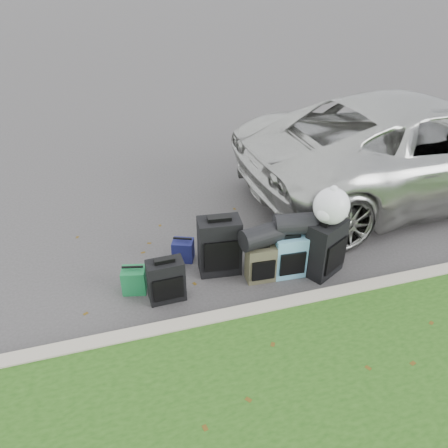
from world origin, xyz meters
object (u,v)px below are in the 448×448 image
object	(u,v)px
suitcase_olive	(261,263)
tote_navy	(183,250)
suv	(418,146)
suitcase_large_black_right	(325,248)
suitcase_teal	(289,256)
suitcase_small_black	(166,281)
suitcase_large_black_left	(219,246)
tote_green	(134,280)

from	to	relation	value
suitcase_olive	tote_navy	xyz separation A→B (m)	(-0.85, 0.69, -0.10)
suv	suitcase_large_black_right	world-z (taller)	suv
suitcase_teal	tote_navy	xyz separation A→B (m)	(-1.23, 0.71, -0.14)
suitcase_olive	suitcase_teal	xyz separation A→B (m)	(0.38, -0.01, 0.04)
suitcase_small_black	suitcase_large_black_left	distance (m)	0.84
suitcase_large_black_right	suitcase_olive	bearing A→B (deg)	145.13
suv	suitcase_large_black_left	size ratio (longest dim) A/B	7.80
suitcase_large_black_right	tote_green	xyz separation A→B (m)	(-2.39, 0.32, -0.22)
suitcase_large_black_right	tote_green	distance (m)	2.42
suv	suitcase_olive	xyz separation A→B (m)	(-3.36, -1.58, -0.58)
suv	suitcase_teal	bearing A→B (deg)	116.49
suitcase_large_black_left	tote_green	world-z (taller)	suitcase_large_black_left
suitcase_olive	suitcase_teal	bearing A→B (deg)	1.43
suitcase_large_black_left	suitcase_olive	distance (m)	0.56
suitcase_olive	suitcase_large_black_right	distance (m)	0.85
suv	suitcase_large_black_right	distance (m)	3.07
suitcase_large_black_left	tote_navy	size ratio (longest dim) A/B	2.60
suitcase_small_black	suitcase_large_black_right	distance (m)	2.03
suv	suitcase_teal	world-z (taller)	suv
tote_green	suitcase_olive	bearing A→B (deg)	5.20
suitcase_large_black_left	suitcase_teal	bearing A→B (deg)	-15.83
suv	suitcase_large_black_right	bearing A→B (deg)	121.89
tote_navy	suitcase_olive	bearing A→B (deg)	-17.02
suitcase_small_black	suitcase_olive	bearing A→B (deg)	-0.02
suitcase_olive	tote_green	world-z (taller)	suitcase_olive
suitcase_large_black_left	suitcase_olive	bearing A→B (deg)	-29.54
suitcase_small_black	suitcase_olive	size ratio (longest dim) A/B	1.09
suitcase_small_black	tote_green	size ratio (longest dim) A/B	1.68
tote_green	tote_navy	world-z (taller)	tote_green
suitcase_olive	tote_navy	bearing A→B (deg)	144.20
tote_navy	suitcase_large_black_right	bearing A→B (deg)	-2.93
suitcase_small_black	tote_green	bearing A→B (deg)	143.00
suitcase_small_black	suitcase_teal	size ratio (longest dim) A/B	0.94
suitcase_teal	suitcase_large_black_right	bearing A→B (deg)	-6.92
suitcase_olive	tote_green	bearing A→B (deg)	175.39
suitcase_teal	tote_green	distance (m)	1.95
suv	suitcase_small_black	world-z (taller)	suv
suv	suitcase_olive	bearing A→B (deg)	113.54
suitcase_large_black_right	tote_navy	size ratio (longest dim) A/B	2.55
suitcase_teal	suitcase_large_black_right	size ratio (longest dim) A/B	0.76
suitcase_teal	suitcase_large_black_right	world-z (taller)	suitcase_large_black_right
suitcase_olive	tote_green	distance (m)	1.57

